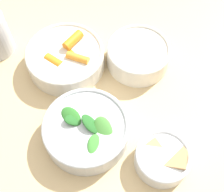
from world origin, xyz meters
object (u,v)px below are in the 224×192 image
bowl_carrots (66,57)px  bowl_beans_hotdog (138,55)px  bowl_greens (86,130)px  bowl_cookies (162,158)px

bowl_carrots → bowl_beans_hotdog: 0.18m
bowl_carrots → bowl_beans_hotdog: bearing=1.1°
bowl_carrots → bowl_greens: bowl_greens is taller
bowl_beans_hotdog → bowl_carrots: bearing=-178.9°
bowl_carrots → bowl_beans_hotdog: (0.18, 0.00, -0.00)m
bowl_greens → bowl_cookies: 0.17m
bowl_beans_hotdog → bowl_cookies: (0.03, -0.26, -0.00)m
bowl_carrots → bowl_cookies: 0.33m
bowl_carrots → bowl_greens: 0.20m
bowl_carrots → bowl_cookies: bowl_carrots is taller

